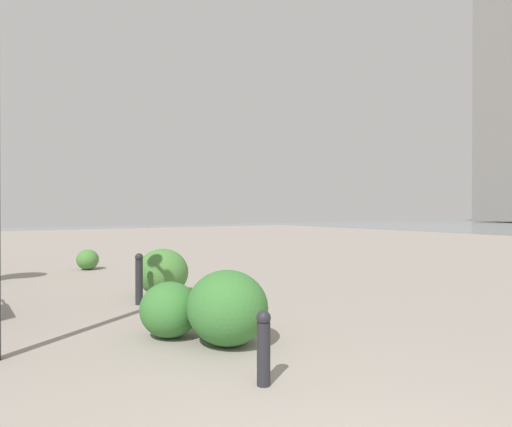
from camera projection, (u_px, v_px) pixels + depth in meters
The scene contains 6 objects.
bollard_near at pixel (264, 346), 3.84m from camera, with size 0.13×0.13×0.66m.
bollard_mid at pixel (139, 278), 7.14m from camera, with size 0.13×0.13×0.84m.
shrub_low at pixel (163, 272), 7.87m from camera, with size 1.00×0.90×0.85m.
shrub_round at pixel (227, 307), 5.00m from camera, with size 1.01×0.91×0.86m.
shrub_wide at pixel (170, 309), 5.31m from camera, with size 0.79×0.71×0.67m.
shrub_tall at pixel (88, 260), 11.35m from camera, with size 0.62×0.56×0.52m.
Camera 1 is at (-1.13, 1.40, 1.54)m, focal length 30.65 mm.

